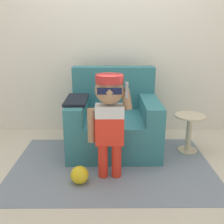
% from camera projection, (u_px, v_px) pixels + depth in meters
% --- Properties ---
extents(ground_plane, '(10.00, 10.00, 0.00)m').
position_uv_depth(ground_plane, '(115.00, 153.00, 2.92)').
color(ground_plane, beige).
extents(wall_back, '(10.00, 0.05, 2.60)m').
position_uv_depth(wall_back, '(114.00, 31.00, 3.25)').
color(wall_back, silver).
rests_on(wall_back, ground_plane).
extents(armchair, '(1.00, 0.89, 0.89)m').
position_uv_depth(armchair, '(114.00, 121.00, 2.99)').
color(armchair, teal).
rests_on(armchair, ground_plane).
extents(person_child, '(0.39, 0.29, 0.95)m').
position_uv_depth(person_child, '(109.00, 111.00, 2.25)').
color(person_child, red).
rests_on(person_child, ground_plane).
extents(side_table, '(0.33, 0.33, 0.43)m').
position_uv_depth(side_table, '(189.00, 130.00, 2.88)').
color(side_table, beige).
rests_on(side_table, ground_plane).
extents(rug, '(1.98, 1.32, 0.01)m').
position_uv_depth(rug, '(112.00, 165.00, 2.63)').
color(rug, gray).
rests_on(rug, ground_plane).
extents(toy_ball, '(0.16, 0.16, 0.16)m').
position_uv_depth(toy_ball, '(80.00, 175.00, 2.31)').
color(toy_ball, yellow).
rests_on(toy_ball, ground_plane).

